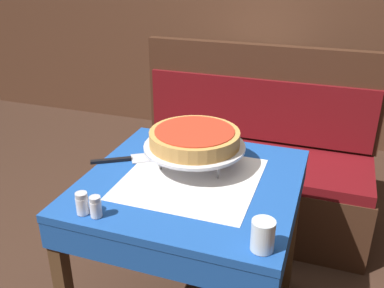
% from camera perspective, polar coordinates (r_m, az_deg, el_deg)
% --- Properties ---
extents(dining_table_front, '(0.80, 0.80, 0.73)m').
position_cam_1_polar(dining_table_front, '(1.68, -0.09, -7.31)').
color(dining_table_front, '#194799').
rests_on(dining_table_front, ground_plane).
extents(dining_table_rear, '(0.67, 0.67, 0.73)m').
position_cam_1_polar(dining_table_rear, '(3.20, 7.59, 7.71)').
color(dining_table_rear, beige).
rests_on(dining_table_rear, ground_plane).
extents(booth_bench, '(1.38, 0.54, 1.03)m').
position_cam_1_polar(booth_bench, '(2.56, 7.45, -4.15)').
color(booth_bench, '#3D2316').
rests_on(booth_bench, ground_plane).
extents(pizza_pan_stand, '(0.40, 0.40, 0.09)m').
position_cam_1_polar(pizza_pan_stand, '(1.68, 0.34, -0.42)').
color(pizza_pan_stand, '#ADADB2').
rests_on(pizza_pan_stand, dining_table_front).
extents(deep_dish_pizza, '(0.35, 0.35, 0.06)m').
position_cam_1_polar(deep_dish_pizza, '(1.67, 0.34, 0.86)').
color(deep_dish_pizza, '#C68E47').
rests_on(deep_dish_pizza, pizza_pan_stand).
extents(pizza_server, '(0.25, 0.18, 0.01)m').
position_cam_1_polar(pizza_server, '(1.78, -8.82, -2.02)').
color(pizza_server, '#BCBCC1').
rests_on(pizza_server, dining_table_front).
extents(water_glass_near, '(0.07, 0.07, 0.10)m').
position_cam_1_polar(water_glass_near, '(1.27, 9.42, -11.91)').
color(water_glass_near, silver).
rests_on(water_glass_near, dining_table_front).
extents(salt_shaker, '(0.04, 0.04, 0.08)m').
position_cam_1_polar(salt_shaker, '(1.45, -14.44, -7.67)').
color(salt_shaker, silver).
rests_on(salt_shaker, dining_table_front).
extents(pepper_shaker, '(0.04, 0.04, 0.07)m').
position_cam_1_polar(pepper_shaker, '(1.43, -12.73, -8.16)').
color(pepper_shaker, silver).
rests_on(pepper_shaker, dining_table_front).
extents(napkin_holder, '(0.10, 0.05, 0.09)m').
position_cam_1_polar(napkin_holder, '(1.92, 2.24, 1.69)').
color(napkin_holder, '#B2B2B7').
rests_on(napkin_holder, dining_table_front).
extents(condiment_caddy, '(0.13, 0.13, 0.15)m').
position_cam_1_polar(condiment_caddy, '(3.12, 7.97, 10.30)').
color(condiment_caddy, black).
rests_on(condiment_caddy, dining_table_rear).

